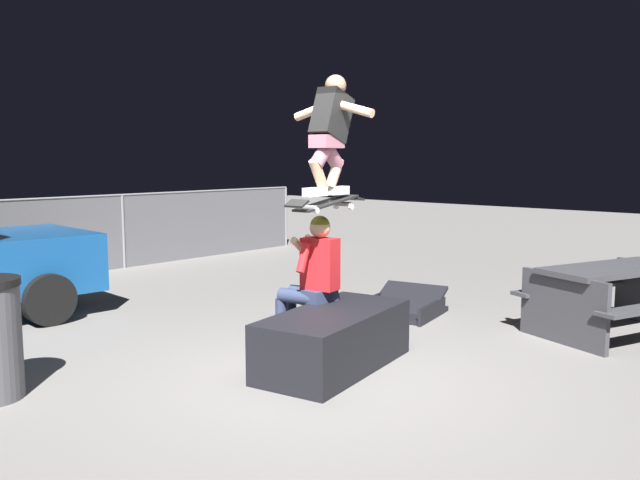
% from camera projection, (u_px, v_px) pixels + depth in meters
% --- Properties ---
extents(ground_plane, '(40.00, 40.00, 0.00)m').
position_uv_depth(ground_plane, '(322.00, 376.00, 5.82)').
color(ground_plane, slate).
extents(ledge_box_main, '(1.76, 1.04, 0.53)m').
position_uv_depth(ledge_box_main, '(334.00, 340.00, 6.02)').
color(ledge_box_main, black).
rests_on(ledge_box_main, ground).
extents(person_sitting_on_ledge, '(0.60, 0.78, 1.36)m').
position_uv_depth(person_sitting_on_ledge, '(310.00, 276.00, 6.43)').
color(person_sitting_on_ledge, '#2D3856').
rests_on(person_sitting_on_ledge, ground).
extents(skateboard, '(1.03, 0.29, 0.14)m').
position_uv_depth(skateboard, '(327.00, 203.00, 6.19)').
color(skateboard, black).
extents(skater_airborne, '(0.63, 0.89, 1.12)m').
position_uv_depth(skater_airborne, '(330.00, 129.00, 6.15)').
color(skater_airborne, white).
extents(kicker_ramp, '(1.05, 1.00, 0.42)m').
position_uv_depth(kicker_ramp, '(404.00, 309.00, 8.10)').
color(kicker_ramp, black).
rests_on(kicker_ramp, ground).
extents(picnic_table_back, '(2.05, 1.84, 0.75)m').
position_uv_depth(picnic_table_back, '(614.00, 289.00, 7.14)').
color(picnic_table_back, '#38383D').
rests_on(picnic_table_back, ground).
extents(fence_back, '(12.05, 0.05, 1.29)m').
position_uv_depth(fence_back, '(6.00, 239.00, 9.98)').
color(fence_back, slate).
rests_on(fence_back, ground).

